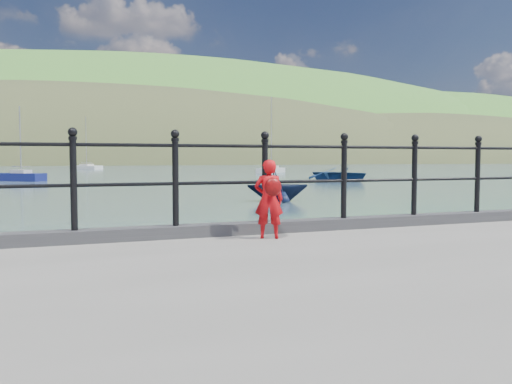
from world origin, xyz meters
name	(u,v)px	position (x,y,z in m)	size (l,w,h in m)	color
ground	(219,308)	(0.00, 0.00, 0.00)	(600.00, 600.00, 0.00)	#2D4251
kerb	(222,229)	(0.00, -0.15, 1.07)	(60.00, 0.30, 0.15)	#28282B
railing	(222,171)	(0.00, -0.15, 1.82)	(18.11, 0.11, 1.20)	black
far_shore	(140,213)	(38.34, 239.41, -22.57)	(830.00, 200.00, 156.00)	#333A21
child	(269,198)	(0.45, -0.64, 1.50)	(0.42, 0.36, 0.97)	red
launch_blue	(341,174)	(22.13, 34.51, 0.61)	(4.23, 5.93, 1.23)	navy
launch_navy	(278,185)	(8.03, 16.31, 0.75)	(2.45, 2.84, 1.50)	black
sailboat_deep	(87,168)	(5.30, 97.48, 0.34)	(5.49, 6.66, 9.85)	silver
sailboat_port	(21,177)	(-3.96, 45.23, 0.34)	(4.28, 4.15, 6.77)	navy
sailboat_far	(271,171)	(27.16, 61.98, 0.34)	(6.39, 7.21, 10.68)	silver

